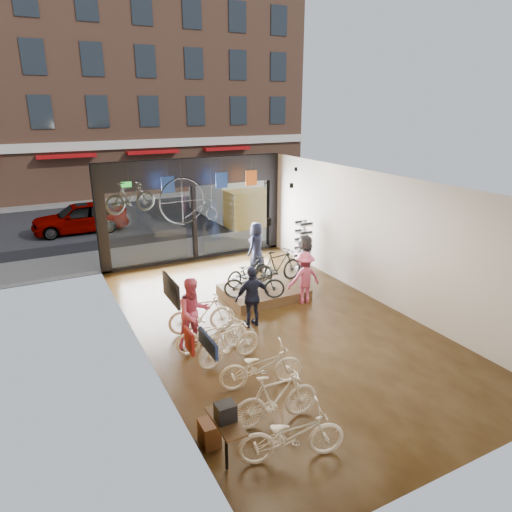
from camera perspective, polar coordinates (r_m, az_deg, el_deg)
ground_plane at (r=12.57m, az=2.06°, el=-8.25°), size 7.00×12.00×0.04m
ceiling at (r=11.37m, az=2.29°, el=9.30°), size 7.00×12.00×0.04m
wall_left at (r=10.64m, az=-14.60°, el=-2.67°), size 0.04×12.00×3.80m
wall_right at (r=13.83m, az=14.98°, el=2.20°), size 0.04×12.00×3.80m
wall_back at (r=7.66m, az=25.46°, el=-12.66°), size 7.00×0.04×3.80m
storefront at (r=17.12m, az=-7.79°, el=5.73°), size 7.00×0.26×3.80m
exit_sign at (r=16.16m, az=-15.93°, el=8.60°), size 0.35×0.06×0.18m
street_road at (r=25.99m, az=-14.42°, el=5.37°), size 30.00×18.00×0.02m
sidewalk_near at (r=18.69m, az=-8.80°, el=0.92°), size 30.00×2.40×0.12m
sidewalk_far at (r=29.81m, az=-16.25°, el=6.99°), size 30.00×2.00×0.12m
opposite_building at (r=31.77m, az=-18.42°, el=20.09°), size 26.00×5.00×14.00m
street_car at (r=22.41m, az=-21.14°, el=4.55°), size 4.15×1.67×1.41m
box_truck at (r=23.18m, az=-3.04°, el=7.73°), size 2.23×6.68×2.63m
floor_bike_0 at (r=8.06m, az=4.50°, el=-21.37°), size 1.91×1.10×0.95m
floor_bike_1 at (r=8.75m, az=2.48°, el=-17.34°), size 1.75×0.61×1.03m
floor_bike_2 at (r=9.72m, az=0.62°, el=-13.63°), size 1.86×0.99×0.93m
floor_bike_3 at (r=10.51m, az=-3.38°, el=-10.83°), size 1.69×0.71×0.99m
floor_bike_4 at (r=11.02m, az=-5.51°, el=-9.59°), size 1.82×0.83×0.93m
floor_bike_5 at (r=11.84m, az=-6.79°, el=-7.23°), size 1.80×0.84×1.04m
display_platform at (r=14.02m, az=0.93°, el=-4.52°), size 2.40×1.80×0.30m
display_bike_left at (r=13.06m, az=-0.22°, el=-3.41°), size 1.84×1.32×0.92m
display_bike_mid at (r=14.12m, az=2.79°, el=-1.34°), size 1.88×0.77×1.09m
display_bike_right at (r=14.12m, az=-1.06°, el=-1.85°), size 1.71×0.97×0.85m
customer_1 at (r=11.08m, az=-7.78°, el=-7.07°), size 0.89×0.71×1.77m
customer_2 at (r=11.98m, az=-0.46°, el=-5.14°), size 0.98×0.41×1.66m
customer_3 at (r=13.46m, az=6.06°, el=-2.72°), size 1.05×0.64×1.57m
customer_4 at (r=16.24m, az=0.07°, el=1.34°), size 0.98×0.89×1.69m
customer_5 at (r=14.86m, az=6.09°, el=-0.46°), size 1.28×1.56×1.67m
sunglasses_rack at (r=16.11m, az=5.89°, el=1.28°), size 0.58×0.49×1.79m
wall_merch at (r=7.91m, az=-7.11°, el=-14.87°), size 0.40×2.40×2.60m
penny_farthing at (r=15.60m, az=-8.04°, el=6.73°), size 1.99×0.06×1.59m
hung_bike at (r=14.51m, az=-15.46°, el=7.07°), size 1.63×0.71×0.95m
jersey_left at (r=15.80m, az=-10.95°, el=8.76°), size 0.45×0.03×0.55m
jersey_mid at (r=16.46m, az=-4.31°, el=9.41°), size 0.45×0.03×0.55m
jersey_right at (r=16.95m, az=-0.59°, el=9.73°), size 0.45×0.03×0.55m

